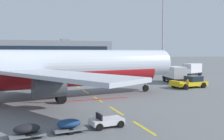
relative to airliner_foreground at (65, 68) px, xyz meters
The scene contains 11 objects.
ground 30.69m from the airliner_foreground, 32.13° to the left, with size 400.00×400.00×0.00m, color slate.
apron_paint_markings 14.99m from the airliner_foreground, 74.88° to the left, with size 8.00×97.01×0.01m.
airliner_foreground is the anchor object (origin of this frame).
pushback_tug 21.64m from the airliner_foreground, ahead, with size 6.32×3.80×2.08m.
airliner_mid_left 44.83m from the airliner_foreground, 103.11° to the left, with size 28.61×29.75×12.18m.
catering_truck 24.57m from the airliner_foreground, 23.95° to the left, with size 3.85×7.35×3.14m.
fuel_service_truck 36.86m from the airliner_foreground, 29.80° to the left, with size 7.39×4.88×3.14m.
baggage_train 14.51m from the airliner_foreground, 97.93° to the right, with size 8.71×2.54×1.14m.
ground_crew_worker 19.32m from the airliner_foreground, ahead, with size 0.32×0.67×1.67m.
apron_light_mast_far 44.72m from the airliner_foreground, 43.53° to the left, with size 1.80×1.80×27.81m.
terminal_satellite 150.18m from the airliner_foreground, 85.82° to the left, with size 86.41×24.17×14.54m.
Camera 1 is at (9.00, -9.28, 6.01)m, focal length 42.05 mm.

